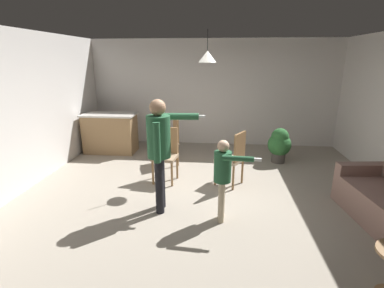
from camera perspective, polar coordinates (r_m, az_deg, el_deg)
ground at (r=4.85m, az=2.85°, el=-10.51°), size 7.68×7.68×0.00m
wall_back at (r=7.56m, az=4.25°, el=10.10°), size 6.40×0.10×2.70m
wall_left at (r=5.55m, az=-32.24°, el=5.16°), size 0.10×6.40×2.70m
kitchen_counter at (r=7.22m, az=-15.97°, el=2.14°), size 1.26×0.66×0.95m
person_adult at (r=4.10m, az=-6.44°, el=0.01°), size 0.81×0.54×1.69m
person_child at (r=3.92m, az=6.27°, el=-5.57°), size 0.60×0.37×1.19m
dining_chair_by_counter at (r=5.12m, az=8.26°, el=-2.52°), size 0.57×0.57×1.00m
dining_chair_near_wall at (r=5.31m, az=-5.20°, el=-1.69°), size 0.47×0.47×1.00m
dining_chair_centre_back at (r=6.15m, az=-4.25°, el=0.91°), size 0.55×0.55×1.00m
potted_plant_corner at (r=6.53m, az=17.08°, el=0.05°), size 0.50×0.50×0.77m
ceiling_light_pendant at (r=5.24m, az=3.11°, el=17.07°), size 0.32×0.32×0.55m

